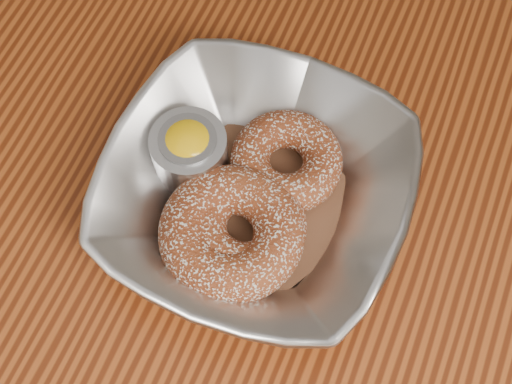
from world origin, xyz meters
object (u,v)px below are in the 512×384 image
at_px(serving_bowl, 256,192).
at_px(donut_front, 232,233).
at_px(table, 335,346).
at_px(donut_back, 286,161).
at_px(donut_extra, 245,226).
at_px(ramekin, 189,151).

bearing_deg(serving_bowl, donut_front, -96.03).
distance_m(table, donut_back, 0.18).
height_order(table, serving_bowl, serving_bowl).
bearing_deg(table, donut_front, 169.94).
height_order(serving_bowl, donut_extra, serving_bowl).
xyz_separation_m(serving_bowl, donut_extra, (0.00, -0.03, -0.00)).
distance_m(table, ramekin, 0.22).
height_order(donut_front, donut_extra, donut_front).
relative_size(donut_front, donut_extra, 1.18).
xyz_separation_m(donut_back, ramekin, (-0.07, -0.03, 0.01)).
height_order(table, donut_front, donut_front).
bearing_deg(ramekin, serving_bowl, -10.39).
xyz_separation_m(donut_front, donut_extra, (0.01, 0.01, -0.00)).
bearing_deg(serving_bowl, donut_extra, -84.60).
bearing_deg(donut_front, serving_bowl, 83.97).
bearing_deg(donut_extra, ramekin, 148.36).
relative_size(table, donut_front, 10.70).
bearing_deg(ramekin, donut_back, 18.99).
bearing_deg(donut_back, donut_extra, -97.46).
xyz_separation_m(table, serving_bowl, (-0.10, 0.06, 0.13)).
bearing_deg(donut_extra, donut_back, 82.54).
relative_size(donut_back, ramekin, 1.49).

